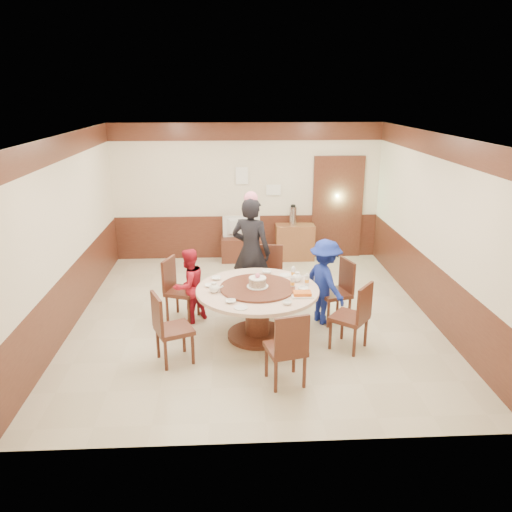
{
  "coord_description": "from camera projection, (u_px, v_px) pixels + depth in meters",
  "views": [
    {
      "loc": [
        -0.34,
        -7.19,
        3.39
      ],
      "look_at": [
        0.02,
        -0.3,
        1.1
      ],
      "focal_mm": 35.0,
      "sensor_mm": 36.0,
      "label": 1
    }
  ],
  "objects": [
    {
      "name": "tv_stand",
      "position": [
        242.0,
        249.0,
        10.43
      ],
      "size": [
        0.85,
        0.45,
        0.5
      ],
      "primitive_type": "cube",
      "color": "#4A2217",
      "rests_on": "ground"
    },
    {
      "name": "person_red",
      "position": [
        189.0,
        286.0,
        7.56
      ],
      "size": [
        0.71,
        0.71,
        1.16
      ],
      "primitive_type": "imported",
      "rotation": [
        0.0,
        0.0,
        3.91
      ],
      "color": "#B5182A",
      "rests_on": "ground"
    },
    {
      "name": "bottle_0",
      "position": [
        293.0,
        283.0,
        7.0
      ],
      "size": [
        0.06,
        0.06,
        0.16
      ],
      "primitive_type": "cylinder",
      "color": "silver",
      "rests_on": "banquet_table"
    },
    {
      "name": "television",
      "position": [
        242.0,
        227.0,
        10.28
      ],
      "size": [
        0.78,
        0.16,
        0.44
      ],
      "primitive_type": "imported",
      "rotation": [
        0.0,
        0.0,
        3.22
      ],
      "color": "#949496",
      "rests_on": "tv_stand"
    },
    {
      "name": "chair_4",
      "position": [
        286.0,
        361.0,
        6.0
      ],
      "size": [
        0.53,
        0.54,
        0.97
      ],
      "rotation": [
        0.0,
        0.0,
        6.52
      ],
      "color": "#4A2217",
      "rests_on": "ground"
    },
    {
      "name": "bowl_4",
      "position": [
        209.0,
        286.0,
        7.07
      ],
      "size": [
        0.13,
        0.13,
        0.03
      ],
      "primitive_type": "imported",
      "color": "white",
      "rests_on": "banquet_table"
    },
    {
      "name": "side_cabinet",
      "position": [
        295.0,
        242.0,
        10.47
      ],
      "size": [
        0.8,
        0.4,
        0.75
      ],
      "primitive_type": "cube",
      "color": "brown",
      "rests_on": "ground"
    },
    {
      "name": "chair_2",
      "position": [
        181.0,
        300.0,
        7.73
      ],
      "size": [
        0.57,
        0.56,
        0.97
      ],
      "rotation": [
        0.0,
        0.0,
        4.37
      ],
      "color": "#4A2217",
      "rests_on": "ground"
    },
    {
      "name": "thermos",
      "position": [
        293.0,
        216.0,
        10.29
      ],
      "size": [
        0.15,
        0.15,
        0.38
      ],
      "primitive_type": "cylinder",
      "color": "silver",
      "rests_on": "side_cabinet"
    },
    {
      "name": "chair_3",
      "position": [
        173.0,
        340.0,
        6.49
      ],
      "size": [
        0.58,
        0.58,
        0.97
      ],
      "rotation": [
        0.0,
        0.0,
        5.12
      ],
      "color": "#4A2217",
      "rests_on": "ground"
    },
    {
      "name": "chair_0",
      "position": [
        335.0,
        302.0,
        7.66
      ],
      "size": [
        0.56,
        0.55,
        0.97
      ],
      "rotation": [
        0.0,
        0.0,
        1.87
      ],
      "color": "#4A2217",
      "rests_on": "ground"
    },
    {
      "name": "bowl_5",
      "position": [
        267.0,
        272.0,
        7.58
      ],
      "size": [
        0.15,
        0.15,
        0.05
      ],
      "primitive_type": "imported",
      "color": "white",
      "rests_on": "banquet_table"
    },
    {
      "name": "birthday_cake",
      "position": [
        258.0,
        282.0,
        6.97
      ],
      "size": [
        0.3,
        0.3,
        0.2
      ],
      "color": "white",
      "rests_on": "banquet_table"
    },
    {
      "name": "bottle_2",
      "position": [
        293.0,
        273.0,
        7.39
      ],
      "size": [
        0.06,
        0.06,
        0.16
      ],
      "primitive_type": "cylinder",
      "color": "silver",
      "rests_on": "banquet_table"
    },
    {
      "name": "teapot_left",
      "position": [
        214.0,
        288.0,
        6.86
      ],
      "size": [
        0.17,
        0.15,
        0.13
      ],
      "primitive_type": "ellipsoid",
      "color": "white",
      "rests_on": "banquet_table"
    },
    {
      "name": "saucer_far",
      "position": [
        285.0,
        275.0,
        7.5
      ],
      "size": [
        0.18,
        0.18,
        0.01
      ],
      "primitive_type": "cylinder",
      "color": "white",
      "rests_on": "banquet_table"
    },
    {
      "name": "bowl_0",
      "position": [
        216.0,
        278.0,
        7.34
      ],
      "size": [
        0.15,
        0.15,
        0.04
      ],
      "primitive_type": "imported",
      "color": "white",
      "rests_on": "banquet_table"
    },
    {
      "name": "saucer_near",
      "position": [
        241.0,
        308.0,
        6.38
      ],
      "size": [
        0.18,
        0.18,
        0.01
      ],
      "primitive_type": "cylinder",
      "color": "white",
      "rests_on": "banquet_table"
    },
    {
      "name": "person_standing",
      "position": [
        251.0,
        252.0,
        8.1
      ],
      "size": [
        0.78,
        0.67,
        1.81
      ],
      "primitive_type": "imported",
      "rotation": [
        0.0,
        0.0,
        2.72
      ],
      "color": "black",
      "rests_on": "ground"
    },
    {
      "name": "banquet_table",
      "position": [
        257.0,
        303.0,
        7.08
      ],
      "size": [
        1.73,
        1.73,
        0.78
      ],
      "color": "#4A2217",
      "rests_on": "ground"
    },
    {
      "name": "chair_1",
      "position": [
        269.0,
        286.0,
        8.28
      ],
      "size": [
        0.49,
        0.5,
        0.97
      ],
      "rotation": [
        0.0,
        0.0,
        3.02
      ],
      "color": "#4A2217",
      "rests_on": "ground"
    },
    {
      "name": "bowl_1",
      "position": [
        287.0,
        303.0,
        6.49
      ],
      "size": [
        0.13,
        0.13,
        0.04
      ],
      "primitive_type": "imported",
      "color": "white",
      "rests_on": "banquet_table"
    },
    {
      "name": "teapot_right",
      "position": [
        297.0,
        278.0,
        7.25
      ],
      "size": [
        0.17,
        0.15,
        0.13
      ],
      "primitive_type": "ellipsoid",
      "color": "white",
      "rests_on": "banquet_table"
    },
    {
      "name": "person_blue",
      "position": [
        325.0,
        282.0,
        7.51
      ],
      "size": [
        0.8,
        0.97,
        1.31
      ],
      "primitive_type": "imported",
      "rotation": [
        0.0,
        0.0,
        2.0
      ],
      "color": "navy",
      "rests_on": "ground"
    },
    {
      "name": "chair_5",
      "position": [
        350.0,
        328.0,
        6.83
      ],
      "size": [
        0.62,
        0.62,
        0.97
      ],
      "rotation": [
        0.0,
        0.0,
        7.18
      ],
      "color": "#4A2217",
      "rests_on": "ground"
    },
    {
      "name": "notice_left",
      "position": [
        242.0,
        176.0,
        10.15
      ],
      "size": [
        0.25,
        0.0,
        0.35
      ],
      "primitive_type": "cube",
      "color": "white",
      "rests_on": "room"
    },
    {
      "name": "room",
      "position": [
        254.0,
        251.0,
        7.58
      ],
      "size": [
        6.0,
        6.04,
        2.84
      ],
      "color": "beige",
      "rests_on": "ground"
    },
    {
      "name": "bowl_2",
      "position": [
        231.0,
        301.0,
        6.54
      ],
      "size": [
        0.14,
        0.14,
        0.03
      ],
      "primitive_type": "imported",
      "color": "white",
      "rests_on": "banquet_table"
    },
    {
      "name": "bowl_3",
      "position": [
        303.0,
        289.0,
        6.93
      ],
      "size": [
        0.15,
        0.15,
        0.05
      ],
      "primitive_type": "imported",
      "color": "white",
      "rests_on": "banquet_table"
    },
    {
      "name": "notice_right",
      "position": [
        273.0,
        190.0,
        10.28
      ],
      "size": [
        0.3,
        0.0,
        0.22
      ],
      "primitive_type": "cube",
      "color": "white",
      "rests_on": "room"
    },
    {
      "name": "shrimp_platter",
      "position": [
        302.0,
        294.0,
        6.74
      ],
      "size": [
        0.3,
        0.2,
        0.06
      ],
      "color": "white",
      "rests_on": "banquet_table"
    },
    {
      "name": "bottle_1",
      "position": [
        307.0,
        280.0,
        7.09
      ],
      "size": [
        0.06,
        0.06,
        0.16
      ],
      "primitive_type": "cylinder",
      "color": "silver",
      "rests_on": "banquet_table"
    }
  ]
}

